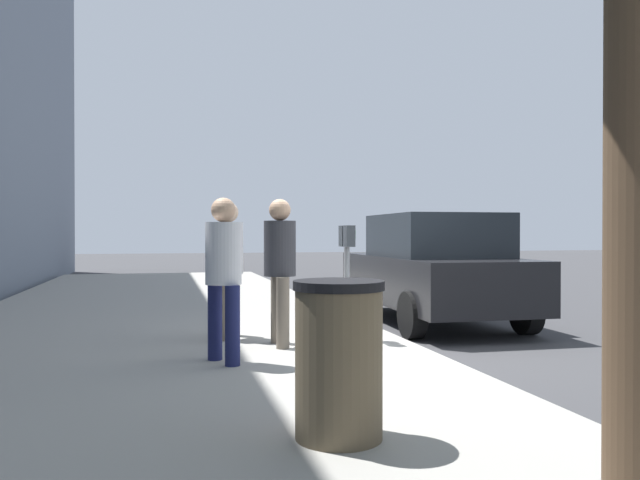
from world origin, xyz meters
TOP-DOWN VIEW (x-y plane):
  - ground_plane at (0.00, 0.00)m, footprint 80.00×80.00m
  - sidewalk_slab at (0.00, 3.00)m, footprint 28.00×6.00m
  - parking_meter at (0.07, 0.72)m, footprint 0.36×0.12m
  - pedestrian_at_meter at (-0.12, 1.59)m, footprint 0.52×0.37m
  - pedestrian_bystander at (-0.93, 2.32)m, footprint 0.48×0.36m
  - parking_officer at (0.57, 2.12)m, footprint 0.49×0.37m
  - parked_sedan_near at (2.10, -1.35)m, footprint 4.46×2.08m
  - trash_bin at (-3.44, 1.82)m, footprint 0.59×0.59m

SIDE VIEW (x-z plane):
  - ground_plane at x=0.00m, z-range 0.00..0.00m
  - sidewalk_slab at x=0.00m, z-range 0.00..0.15m
  - trash_bin at x=-3.44m, z-range 0.15..1.16m
  - parked_sedan_near at x=2.10m, z-range 0.01..1.78m
  - pedestrian_bystander at x=-0.93m, z-range 0.28..1.96m
  - parking_officer at x=0.57m, z-range 0.29..2.00m
  - pedestrian_at_meter at x=-0.12m, z-range 0.29..2.01m
  - parking_meter at x=0.07m, z-range 0.46..1.87m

